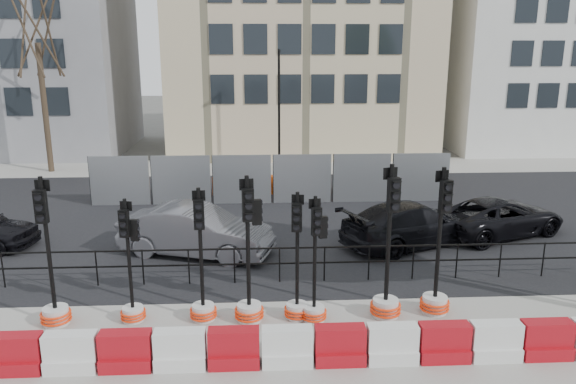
{
  "coord_description": "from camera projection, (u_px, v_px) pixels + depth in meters",
  "views": [
    {
      "loc": [
        -0.5,
        -12.74,
        6.16
      ],
      "look_at": [
        0.32,
        3.0,
        2.04
      ],
      "focal_mm": 35.0,
      "sensor_mm": 36.0,
      "label": 1
    }
  ],
  "objects": [
    {
      "name": "building_grey",
      "position": [
        26.0,
        31.0,
        32.66
      ],
      "size": [
        11.0,
        9.06,
        14.0
      ],
      "color": "gray",
      "rests_on": "ground"
    },
    {
      "name": "sidewalk_near",
      "position": [
        288.0,
        369.0,
        10.99
      ],
      "size": [
        40.0,
        6.0,
        0.02
      ],
      "primitive_type": "cube",
      "color": "gray",
      "rests_on": "ground"
    },
    {
      "name": "sidewalk_far",
      "position": [
        269.0,
        167.0,
        29.35
      ],
      "size": [
        40.0,
        4.0,
        0.02
      ],
      "primitive_type": "cube",
      "color": "gray",
      "rests_on": "ground"
    },
    {
      "name": "traffic_signal_f",
      "position": [
        315.0,
        293.0,
        12.77
      ],
      "size": [
        0.59,
        0.59,
        2.99
      ],
      "rotation": [
        0.0,
        0.0,
        0.19
      ],
      "color": "silver",
      "rests_on": "ground"
    },
    {
      "name": "traffic_signal_d",
      "position": [
        249.0,
        288.0,
        12.75
      ],
      "size": [
        0.68,
        0.68,
        3.44
      ],
      "rotation": [
        0.0,
        0.0,
        0.17
      ],
      "color": "silver",
      "rests_on": "ground"
    },
    {
      "name": "traffic_signal_c",
      "position": [
        203.0,
        294.0,
        12.82
      ],
      "size": [
        0.62,
        0.62,
        3.17
      ],
      "rotation": [
        0.0,
        0.0,
        0.05
      ],
      "color": "silver",
      "rests_on": "ground"
    },
    {
      "name": "traffic_signal_e",
      "position": [
        297.0,
        294.0,
        12.91
      ],
      "size": [
        0.6,
        0.6,
        3.05
      ],
      "rotation": [
        0.0,
        0.0,
        -0.19
      ],
      "color": "silver",
      "rests_on": "ground"
    },
    {
      "name": "kerb_railing",
      "position": [
        280.0,
        259.0,
        14.88
      ],
      "size": [
        18.0,
        0.04,
        1.0
      ],
      "color": "black",
      "rests_on": "ground"
    },
    {
      "name": "road",
      "position": [
        274.0,
        218.0,
        20.65
      ],
      "size": [
        40.0,
        14.0,
        0.03
      ],
      "primitive_type": "cube",
      "color": "black",
      "rests_on": "ground"
    },
    {
      "name": "barrier_row",
      "position": [
        287.0,
        348.0,
        11.1
      ],
      "size": [
        15.7,
        0.5,
        0.8
      ],
      "color": "#B50E24",
      "rests_on": "ground"
    },
    {
      "name": "traffic_signal_a",
      "position": [
        53.0,
        296.0,
        12.59
      ],
      "size": [
        0.68,
        0.68,
        3.47
      ],
      "rotation": [
        0.0,
        0.0,
        -0.02
      ],
      "color": "silver",
      "rests_on": "ground"
    },
    {
      "name": "car_c",
      "position": [
        412.0,
        224.0,
        17.74
      ],
      "size": [
        5.58,
        6.29,
        1.4
      ],
      "primitive_type": "imported",
      "rotation": [
        0.0,
        0.0,
        2.0
      ],
      "color": "black",
      "rests_on": "ground"
    },
    {
      "name": "car_d",
      "position": [
        499.0,
        217.0,
        18.72
      ],
      "size": [
        5.21,
        5.97,
        1.26
      ],
      "primitive_type": "imported",
      "rotation": [
        0.0,
        0.0,
        1.95
      ],
      "color": "black",
      "rests_on": "ground"
    },
    {
      "name": "building_white",
      "position": [
        546.0,
        14.0,
        33.97
      ],
      "size": [
        12.0,
        9.06,
        16.0
      ],
      "color": "silver",
      "rests_on": "ground"
    },
    {
      "name": "lamp_post_far",
      "position": [
        279.0,
        107.0,
        27.58
      ],
      "size": [
        0.12,
        0.56,
        6.0
      ],
      "color": "black",
      "rests_on": "ground"
    },
    {
      "name": "traffic_signal_g",
      "position": [
        387.0,
        287.0,
        12.96
      ],
      "size": [
        0.72,
        0.72,
        3.66
      ],
      "rotation": [
        0.0,
        0.0,
        0.25
      ],
      "color": "silver",
      "rests_on": "ground"
    },
    {
      "name": "car_b",
      "position": [
        196.0,
        231.0,
        16.86
      ],
      "size": [
        4.23,
        5.51,
        1.51
      ],
      "primitive_type": "imported",
      "rotation": [
        0.0,
        0.0,
        1.27
      ],
      "color": "#535358",
      "rests_on": "ground"
    },
    {
      "name": "tree_bare_far",
      "position": [
        37.0,
        35.0,
        26.64
      ],
      "size": [
        2.0,
        2.0,
        9.0
      ],
      "color": "#473828",
      "rests_on": "ground"
    },
    {
      "name": "traffic_signal_b",
      "position": [
        132.0,
        293.0,
        12.76
      ],
      "size": [
        0.58,
        0.58,
        2.93
      ],
      "rotation": [
        0.0,
        0.0,
        -0.16
      ],
      "color": "silver",
      "rests_on": "ground"
    },
    {
      "name": "traffic_signal_h",
      "position": [
        436.0,
        285.0,
        13.15
      ],
      "size": [
        0.7,
        0.7,
        3.54
      ],
      "rotation": [
        0.0,
        0.0,
        0.25
      ],
      "color": "silver",
      "rests_on": "ground"
    },
    {
      "name": "heras_fencing",
      "position": [
        272.0,
        182.0,
        23.19
      ],
      "size": [
        14.33,
        1.72,
        2.0
      ],
      "color": "gray",
      "rests_on": "ground"
    },
    {
      "name": "ground",
      "position": [
        281.0,
        302.0,
        13.9
      ],
      "size": [
        120.0,
        120.0,
        0.0
      ],
      "primitive_type": "plane",
      "color": "#51514C",
      "rests_on": "ground"
    }
  ]
}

